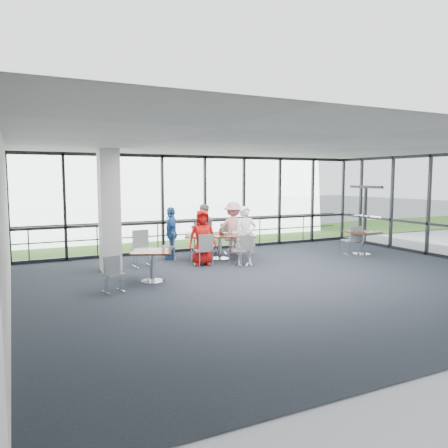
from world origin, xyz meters
name	(u,v)px	position (x,y,z in m)	size (l,w,h in m)	color
floor	(288,281)	(0.00, 0.00, -0.01)	(12.00, 10.00, 0.02)	#1E212B
ceiling	(290,146)	(0.00, 0.00, 3.20)	(12.00, 10.00, 0.04)	silver
wall_left	(6,226)	(-6.00, 0.00, 1.60)	(0.10, 10.00, 3.20)	silver
curtain_wall_back	(205,203)	(0.00, 5.00, 1.60)	(12.00, 0.10, 3.20)	white
exit_door	(365,216)	(6.00, 3.75, 1.05)	(0.12, 1.60, 2.10)	black
structural_column	(109,210)	(-3.60, 3.00, 1.60)	(0.50, 0.50, 3.20)	silver
apron	(160,234)	(0.00, 10.00, -0.02)	(80.00, 70.00, 0.02)	gray
grass_strip	(176,239)	(0.00, 8.00, 0.01)	(80.00, 5.00, 0.01)	#335B1D
hangar_main	(129,172)	(4.00, 32.00, 3.00)	(24.00, 10.00, 6.00)	silver
guard_rail	(198,233)	(0.00, 5.60, 0.50)	(0.06, 0.06, 12.00)	#2D2D33
main_table	(220,238)	(-0.30, 3.21, 0.64)	(2.34, 1.86, 0.75)	#370E09
side_table_left	(152,255)	(-2.98, 1.27, 0.64)	(1.17, 1.17, 0.75)	#370E09
side_table_right	(362,235)	(4.15, 1.93, 0.64)	(0.90, 0.90, 0.75)	#370E09
diner_near_left	(202,237)	(-1.11, 2.64, 0.78)	(0.77, 0.50, 1.57)	red
diner_near_right	(246,236)	(-0.02, 2.09, 0.83)	(0.61, 0.44, 1.66)	white
diner_far_left	(203,229)	(-0.40, 4.22, 0.81)	(0.79, 0.48, 1.62)	slate
diner_far_right	(233,228)	(0.49, 3.85, 0.84)	(1.09, 0.56, 1.68)	pink
diner_end	(171,233)	(-1.61, 3.85, 0.79)	(0.93, 0.51, 1.59)	#23549E
chair_main_nl	(202,250)	(-1.17, 2.53, 0.44)	(0.43, 0.43, 0.87)	slate
chair_main_nr	(241,251)	(-0.16, 2.11, 0.42)	(0.41, 0.41, 0.83)	slate
chair_main_fl	(205,238)	(-0.27, 4.38, 0.49)	(0.48, 0.48, 0.98)	slate
chair_main_fr	(231,239)	(0.47, 3.94, 0.47)	(0.46, 0.46, 0.95)	slate
chair_main_end	(169,246)	(-1.72, 3.76, 0.41)	(0.40, 0.40, 0.82)	slate
chair_spare_la	(113,274)	(-4.01, 0.73, 0.40)	(0.39, 0.39, 0.80)	slate
chair_spare_lb	(142,249)	(-2.71, 3.11, 0.49)	(0.48, 0.48, 0.98)	slate
chair_spare_r	(350,240)	(3.86, 2.15, 0.45)	(0.44, 0.44, 0.90)	slate
plate_nl	(199,236)	(-1.02, 3.12, 0.76)	(0.28, 0.28, 0.01)	white
plate_nr	(241,236)	(0.15, 2.66, 0.76)	(0.26, 0.26, 0.01)	white
plate_fl	(202,233)	(-0.66, 3.75, 0.76)	(0.25, 0.25, 0.01)	white
plate_fr	(235,233)	(0.28, 3.35, 0.76)	(0.26, 0.26, 0.01)	white
plate_end	(192,234)	(-1.06, 3.58, 0.76)	(0.27, 0.27, 0.01)	white
tumbler_a	(212,233)	(-0.64, 3.04, 0.82)	(0.07, 0.07, 0.15)	white
tumbler_b	(231,233)	(-0.10, 2.86, 0.82)	(0.07, 0.07, 0.15)	white
tumbler_c	(222,231)	(-0.13, 3.40, 0.82)	(0.07, 0.07, 0.14)	white
tumbler_d	(196,233)	(-1.01, 3.31, 0.82)	(0.07, 0.07, 0.15)	white
menu_a	(214,236)	(-0.64, 2.90, 0.75)	(0.31, 0.22, 0.00)	beige
menu_b	(251,236)	(0.39, 2.53, 0.75)	(0.28, 0.20, 0.00)	beige
menu_c	(224,233)	(0.02, 3.57, 0.75)	(0.31, 0.22, 0.00)	beige
condiment_caddy	(222,234)	(-0.23, 3.19, 0.77)	(0.10, 0.07, 0.04)	black
ketchup_bottle	(220,232)	(-0.28, 3.23, 0.84)	(0.06, 0.06, 0.18)	#B90016
green_bottle	(222,231)	(-0.23, 3.20, 0.85)	(0.05, 0.05, 0.20)	#1A6F37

